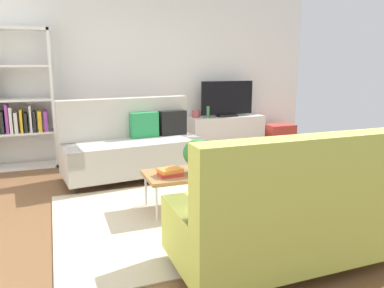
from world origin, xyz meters
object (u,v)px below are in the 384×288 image
(coffee_table, at_px, (195,174))
(vase_0, at_px, (196,114))
(couch_green, at_px, (295,213))
(tv, at_px, (227,99))
(couch_beige, at_px, (133,146))
(bookshelf, at_px, (13,105))
(bottle_0, at_px, (208,112))
(storage_trunk, at_px, (279,136))
(potted_plant, at_px, (196,154))
(tv_console, at_px, (226,133))
(table_book_0, at_px, (170,174))

(coffee_table, height_order, vase_0, vase_0)
(couch_green, height_order, tv, tv)
(couch_beige, height_order, coffee_table, couch_beige)
(tv, relative_size, vase_0, 7.31)
(bookshelf, bearing_deg, bottle_0, -1.09)
(tv, xyz_separation_m, storage_trunk, (1.10, -0.08, -0.73))
(potted_plant, xyz_separation_m, bottle_0, (1.18, 2.47, 0.12))
(coffee_table, relative_size, vase_0, 8.05)
(bookshelf, height_order, potted_plant, bookshelf)
(couch_beige, bearing_deg, coffee_table, 99.00)
(tv_console, bearing_deg, couch_beige, -152.14)
(bottle_0, bearing_deg, couch_beige, -147.71)
(tv_console, distance_m, tv, 0.63)
(potted_plant, bearing_deg, coffee_table, 89.54)
(vase_0, bearing_deg, table_book_0, -116.69)
(couch_beige, bearing_deg, storage_trunk, -169.34)
(tv, xyz_separation_m, bottle_0, (-0.38, -0.02, -0.21))
(coffee_table, height_order, tv, tv)
(bookshelf, distance_m, potted_plant, 3.23)
(couch_green, height_order, bottle_0, couch_green)
(couch_green, relative_size, tv, 1.90)
(bookshelf, distance_m, vase_0, 2.97)
(coffee_table, distance_m, table_book_0, 0.31)
(couch_green, distance_m, storage_trunk, 4.47)
(couch_beige, bearing_deg, vase_0, -148.13)
(coffee_table, height_order, potted_plant, potted_plant)
(storage_trunk, bearing_deg, couch_green, -122.22)
(storage_trunk, xyz_separation_m, bottle_0, (-1.48, 0.06, 0.52))
(couch_green, distance_m, bottle_0, 3.95)
(table_book_0, bearing_deg, potted_plant, -0.33)
(couch_beige, bearing_deg, bottle_0, -154.06)
(potted_plant, xyz_separation_m, table_book_0, (-0.30, 0.00, -0.19))
(tv, distance_m, storage_trunk, 1.32)
(bottle_0, bearing_deg, tv, 2.99)
(tv_console, relative_size, potted_plant, 3.82)
(vase_0, bearing_deg, storage_trunk, -5.10)
(tv_console, distance_m, bookshelf, 3.60)
(tv_console, bearing_deg, bookshelf, 179.68)
(coffee_table, xyz_separation_m, vase_0, (0.99, 2.51, 0.31))
(bookshelf, relative_size, potted_plant, 5.72)
(tv_console, height_order, potted_plant, potted_plant)
(potted_plant, distance_m, bottle_0, 2.74)
(couch_green, height_order, potted_plant, couch_green)
(tv_console, relative_size, bottle_0, 6.75)
(potted_plant, height_order, bottle_0, bottle_0)
(storage_trunk, distance_m, potted_plant, 3.62)
(couch_beige, height_order, vase_0, couch_beige)
(coffee_table, relative_size, bottle_0, 5.30)
(couch_beige, height_order, tv_console, couch_beige)
(tv_console, height_order, table_book_0, tv_console)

